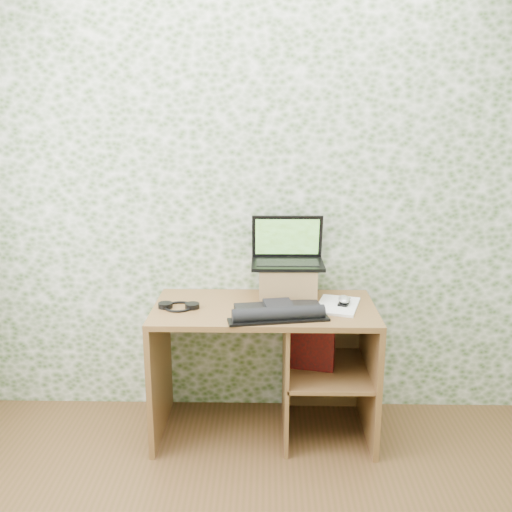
{
  "coord_description": "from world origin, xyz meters",
  "views": [
    {
      "loc": [
        0.01,
        -1.47,
        1.79
      ],
      "look_at": [
        -0.04,
        1.39,
        1.04
      ],
      "focal_mm": 40.0,
      "sensor_mm": 36.0,
      "label": 1
    }
  ],
  "objects_px": {
    "desk": "(278,350)",
    "keyboard": "(278,311)",
    "laptop": "(287,253)",
    "riser": "(287,282)",
    "notepad": "(337,305)"
  },
  "relations": [
    {
      "from": "desk",
      "to": "laptop",
      "type": "bearing_deg",
      "value": 72.76
    },
    {
      "from": "desk",
      "to": "riser",
      "type": "distance_m",
      "value": 0.38
    },
    {
      "from": "laptop",
      "to": "riser",
      "type": "bearing_deg",
      "value": -90.67
    },
    {
      "from": "notepad",
      "to": "keyboard",
      "type": "bearing_deg",
      "value": -139.38
    },
    {
      "from": "keyboard",
      "to": "laptop",
      "type": "bearing_deg",
      "value": 70.64
    },
    {
      "from": "desk",
      "to": "riser",
      "type": "height_order",
      "value": "riser"
    },
    {
      "from": "desk",
      "to": "keyboard",
      "type": "height_order",
      "value": "keyboard"
    },
    {
      "from": "desk",
      "to": "laptop",
      "type": "relative_size",
      "value": 2.98
    },
    {
      "from": "keyboard",
      "to": "riser",
      "type": "bearing_deg",
      "value": 69.3
    },
    {
      "from": "riser",
      "to": "laptop",
      "type": "relative_size",
      "value": 0.78
    },
    {
      "from": "laptop",
      "to": "keyboard",
      "type": "distance_m",
      "value": 0.41
    },
    {
      "from": "desk",
      "to": "keyboard",
      "type": "xyz_separation_m",
      "value": [
        -0.0,
        -0.17,
        0.29
      ]
    },
    {
      "from": "riser",
      "to": "notepad",
      "type": "height_order",
      "value": "riser"
    },
    {
      "from": "desk",
      "to": "keyboard",
      "type": "distance_m",
      "value": 0.34
    },
    {
      "from": "laptop",
      "to": "notepad",
      "type": "distance_m",
      "value": 0.41
    }
  ]
}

